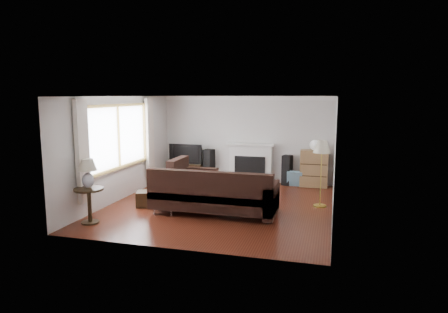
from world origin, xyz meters
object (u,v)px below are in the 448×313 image
(tv_stand, at_px, (187,171))
(sectional_sofa, at_px, (214,192))
(bookshelf, at_px, (314,168))
(floor_lamp, at_px, (321,174))
(side_table, at_px, (90,206))
(coffee_table, at_px, (226,188))

(tv_stand, bearing_deg, sectional_sofa, -60.10)
(bookshelf, distance_m, floor_lamp, 2.03)
(sectional_sofa, relative_size, side_table, 4.05)
(tv_stand, relative_size, bookshelf, 0.98)
(tv_stand, height_order, bookshelf, bookshelf)
(coffee_table, distance_m, floor_lamp, 2.40)
(coffee_table, distance_m, side_table, 3.43)
(bookshelf, distance_m, side_table, 6.08)
(bookshelf, distance_m, sectional_sofa, 3.72)
(tv_stand, height_order, floor_lamp, floor_lamp)
(floor_lamp, bearing_deg, sectional_sofa, -151.40)
(floor_lamp, distance_m, side_table, 5.03)
(sectional_sofa, bearing_deg, bookshelf, 58.86)
(bookshelf, xyz_separation_m, coffee_table, (-2.07, -1.72, -0.30))
(bookshelf, height_order, sectional_sofa, bookshelf)
(tv_stand, bearing_deg, bookshelf, 0.57)
(tv_stand, relative_size, side_table, 1.41)
(coffee_table, relative_size, side_table, 1.51)
(tv_stand, bearing_deg, floor_lamp, -26.25)
(tv_stand, xyz_separation_m, bookshelf, (3.74, 0.04, 0.26))
(coffee_table, bearing_deg, bookshelf, 23.50)
(coffee_table, bearing_deg, side_table, -142.92)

